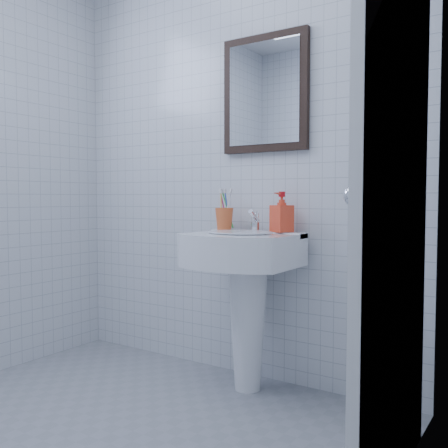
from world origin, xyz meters
The scene contains 10 objects.
wall_back centered at (0.00, 1.20, 1.25)m, with size 2.20×0.02×2.50m, color silver.
wall_right centered at (1.10, 0.00, 1.25)m, with size 0.02×2.40×2.50m, color silver.
washbasin centered at (0.23, 0.98, 0.55)m, with size 0.54×0.39×0.83m.
faucet centered at (0.23, 1.08, 0.86)m, with size 0.05×0.10×0.12m.
toothbrush_cup centered at (0.03, 1.09, 0.88)m, with size 0.10×0.10×0.12m, color #DB5C2B, non-canonical shape.
soap_dispenser centered at (0.37, 1.10, 0.92)m, with size 0.09×0.09×0.20m, color red.
wall_mirror centered at (0.23, 1.18, 1.55)m, with size 0.50×0.04×0.62m.
bathroom_door centered at (1.08, 0.55, 1.00)m, with size 0.04×0.80×2.00m, color silver.
towel_ring centered at (1.06, 0.72, 1.05)m, with size 0.18×0.18×0.01m, color white.
hand_towel centered at (1.04, 0.72, 0.87)m, with size 0.03×0.16×0.38m, color beige.
Camera 1 is at (1.53, -1.18, 0.99)m, focal length 40.00 mm.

